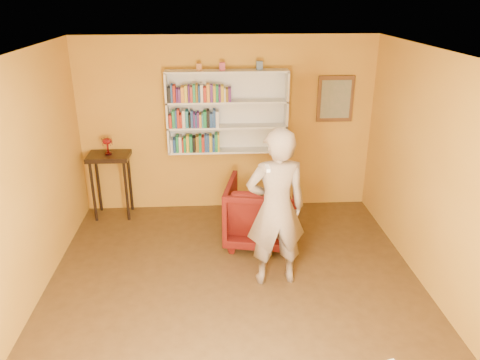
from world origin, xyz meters
The scene contains 14 objects.
room_shell centered at (0.00, 0.00, 1.02)m, with size 5.30×5.80×2.88m.
bookshelf centered at (0.00, 2.41, 1.59)m, with size 1.80×0.29×1.23m.
books_row_lower centered at (-0.48, 2.30, 1.13)m, with size 0.73×0.19×0.27m.
books_row_middle centered at (-0.49, 2.30, 1.51)m, with size 0.73×0.19×0.27m.
books_row_upper centered at (-0.40, 2.30, 1.89)m, with size 0.91×0.19×0.26m.
ornament_left centered at (-0.40, 2.35, 2.26)m, with size 0.07×0.07×0.10m, color #9D5D2D.
ornament_centre centered at (-0.07, 2.35, 2.27)m, with size 0.08×0.08×0.11m, color #9C3447.
ornament_right centered at (0.47, 2.35, 2.28)m, with size 0.09×0.09×0.13m, color #455773.
framed_painting centered at (1.65, 2.46, 1.75)m, with size 0.55×0.05×0.70m.
console_table centered at (-1.79, 2.25, 0.83)m, with size 0.62×0.47×1.01m.
ruby_lustre centered at (-1.79, 2.25, 1.19)m, with size 0.16×0.16×0.25m.
armchair centered at (0.43, 1.29, 0.45)m, with size 0.96×0.99×0.90m, color #3E0404.
person centered at (0.48, 0.32, 0.96)m, with size 0.70×0.46×1.92m, color #7C6B5B.
game_remote centered at (0.33, -0.03, 1.59)m, with size 0.04×0.15×0.04m, color white.
Camera 1 is at (-0.23, -4.48, 3.27)m, focal length 35.00 mm.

